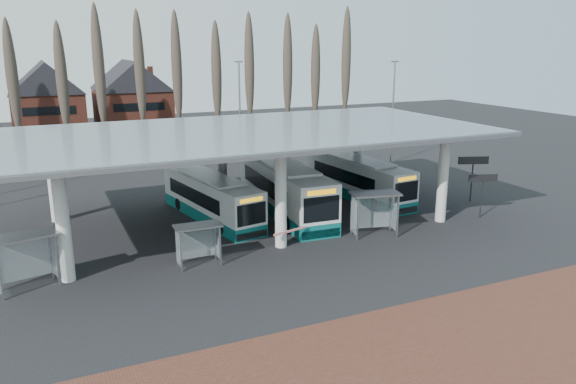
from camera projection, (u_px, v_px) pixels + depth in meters
name	position (u px, v px, depth m)	size (l,w,h in m)	color
ground	(299.00, 260.00, 31.63)	(140.00, 140.00, 0.00)	black
brick_strip	(437.00, 369.00, 21.09)	(70.00, 10.00, 0.03)	brown
station_canopy	(247.00, 139.00, 37.19)	(32.00, 16.00, 6.34)	silver
poplar_row	(162.00, 73.00, 58.35)	(45.10, 1.10, 14.50)	#473D33
townhouse_row	(0.00, 98.00, 62.40)	(36.80, 10.30, 12.25)	brown
lamp_post_b	(240.00, 111.00, 55.50)	(0.80, 0.16, 10.17)	slate
lamp_post_c	(393.00, 111.00, 55.87)	(0.80, 0.16, 10.17)	slate
bus_1	(211.00, 198.00, 38.95)	(4.15, 11.19, 3.04)	silver
bus_2	(284.00, 189.00, 40.41)	(3.54, 13.03, 3.58)	silver
bus_3	(358.00, 179.00, 44.34)	(3.43, 11.45, 3.13)	silver
shelter_0	(24.00, 249.00, 27.57)	(3.31, 2.16, 2.83)	gray
shelter_1	(198.00, 236.00, 30.61)	(2.55, 1.33, 2.34)	gray
shelter_2	(374.00, 204.00, 35.31)	(3.32, 2.20, 2.83)	gray
info_sign_0	(483.00, 181.00, 38.76)	(2.04, 0.67, 3.11)	black
info_sign_1	(473.00, 164.00, 42.73)	(2.27, 0.92, 3.52)	black
barrier	(289.00, 232.00, 33.53)	(2.35, 0.95, 1.20)	black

